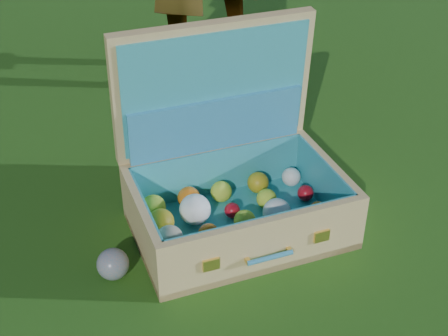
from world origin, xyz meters
TOP-DOWN VIEW (x-y plane):
  - ground at (0.00, 0.00)m, footprint 60.00×60.00m
  - stray_ball at (-0.49, -0.16)m, footprint 0.08×0.08m
  - suitcase at (-0.12, -0.12)m, footprint 0.62×0.51m

SIDE VIEW (x-z plane):
  - ground at x=0.00m, z-range 0.00..0.00m
  - stray_ball at x=-0.49m, z-range 0.00..0.08m
  - suitcase at x=-0.12m, z-range -0.12..0.42m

